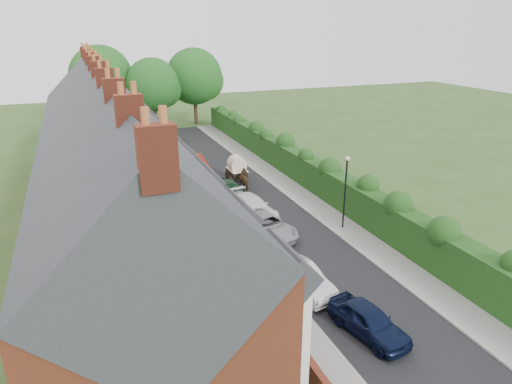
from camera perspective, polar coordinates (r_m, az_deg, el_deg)
ground at (r=27.32m, az=9.07°, el=-8.96°), size 140.00×140.00×0.00m
road at (r=36.07m, az=-0.42°, el=-1.21°), size 6.00×58.00×0.02m
pavement_hedge_side at (r=37.63m, az=5.41°, el=-0.30°), size 2.20×58.00×0.12m
pavement_house_side at (r=34.95m, az=-6.32°, el=-1.98°), size 1.70×58.00×0.12m
kerb_hedge_side at (r=37.19m, az=3.96°, el=-0.50°), size 0.18×58.00×0.13m
kerb_house_side at (r=35.15m, az=-5.06°, el=-1.80°), size 0.18×58.00×0.13m
hedge at (r=37.94m, az=7.91°, el=2.24°), size 2.10×58.00×2.85m
terrace_row at (r=31.57m, az=-17.60°, el=3.21°), size 9.05×40.50×11.50m
garden_wall_row at (r=33.67m, az=-7.52°, el=-2.18°), size 0.35×40.35×1.10m
lamppost at (r=30.75m, az=11.14°, el=1.05°), size 0.32×0.32×5.16m
tree_far_left at (r=61.65m, az=-12.47°, el=12.81°), size 7.14×6.80×9.29m
tree_far_right at (r=64.77m, az=-7.41°, el=13.99°), size 7.98×7.60×10.31m
tree_far_back at (r=63.85m, az=-18.40°, el=13.34°), size 8.40×8.00×10.82m
car_navy at (r=21.84m, az=13.88°, el=-15.37°), size 2.41×4.40×1.42m
car_silver_a at (r=24.39m, az=5.73°, el=-10.66°), size 2.28×4.63×1.46m
car_silver_b at (r=30.21m, az=1.28°, el=-4.21°), size 3.38×5.49×1.42m
car_white at (r=33.06m, az=-0.60°, el=-1.88°), size 3.11×5.55×1.52m
car_green at (r=36.81m, az=-3.32°, el=0.35°), size 2.35×4.36×1.41m
car_red at (r=43.84m, az=-7.68°, el=3.57°), size 1.92×4.72×1.52m
car_beige at (r=46.90m, az=-8.75°, el=4.49°), size 3.00×5.04×1.31m
car_grey at (r=55.25m, az=-11.11°, el=6.82°), size 2.51×5.16×1.45m
horse at (r=38.30m, az=-1.30°, el=1.45°), size 0.94×2.06×1.74m
horse_cart at (r=40.13m, az=-2.41°, el=3.07°), size 1.50×3.32×2.40m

